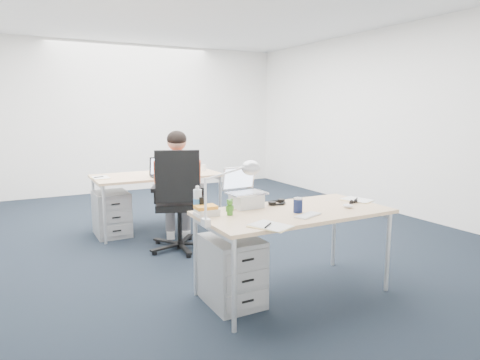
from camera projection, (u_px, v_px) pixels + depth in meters
name	position (u px, v px, depth m)	size (l,w,h in m)	color
floor	(210.00, 234.00, 5.44)	(7.00, 7.00, 0.00)	black
room	(208.00, 97.00, 5.16)	(6.02, 7.02, 2.80)	white
desk_near	(294.00, 216.00, 3.59)	(1.60, 0.80, 0.73)	tan
desk_far	(157.00, 178.00, 5.58)	(1.60, 0.80, 0.73)	tan
office_chair	(179.00, 221.00, 4.79)	(0.95, 0.95, 1.15)	black
seated_person	(178.00, 188.00, 4.91)	(0.56, 0.78, 1.33)	#BE3D1B
drawer_pedestal_near	(232.00, 271.00, 3.47)	(0.40, 0.50, 0.55)	#959799
drawer_pedestal_far	(112.00, 214.00, 5.36)	(0.40, 0.50, 0.55)	#959799
silver_laptop	(247.00, 188.00, 3.68)	(0.32, 0.25, 0.34)	silver
wireless_keyboard	(308.00, 215.00, 3.39)	(0.25, 0.10, 0.01)	white
computer_mouse	(348.00, 206.00, 3.67)	(0.06, 0.10, 0.03)	white
headphones	(277.00, 202.00, 3.83)	(0.21, 0.16, 0.03)	black
can_koozie	(298.00, 205.00, 3.50)	(0.08, 0.08, 0.12)	#151D42
water_bottle	(198.00, 200.00, 3.46)	(0.07, 0.07, 0.23)	silver
bear_figurine	(230.00, 207.00, 3.41)	(0.07, 0.05, 0.13)	#226A1C
book_stack	(206.00, 211.00, 3.40)	(0.18, 0.14, 0.08)	silver
cordless_phone	(202.00, 206.00, 3.45)	(0.04, 0.02, 0.14)	black
papers_left	(270.00, 226.00, 3.08)	(0.20, 0.29, 0.01)	#EBCF88
papers_right	(357.00, 200.00, 3.97)	(0.19, 0.26, 0.01)	#EBCF88
sunglasses	(353.00, 202.00, 3.85)	(0.10, 0.05, 0.02)	black
desk_lamp	(223.00, 192.00, 3.12)	(0.42, 0.15, 0.48)	silver
dark_laptop	(166.00, 167.00, 5.33)	(0.36, 0.35, 0.26)	black
far_cup	(204.00, 168.00, 5.88)	(0.06, 0.06, 0.09)	white
far_papers	(100.00, 178.00, 5.27)	(0.19, 0.27, 0.01)	white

